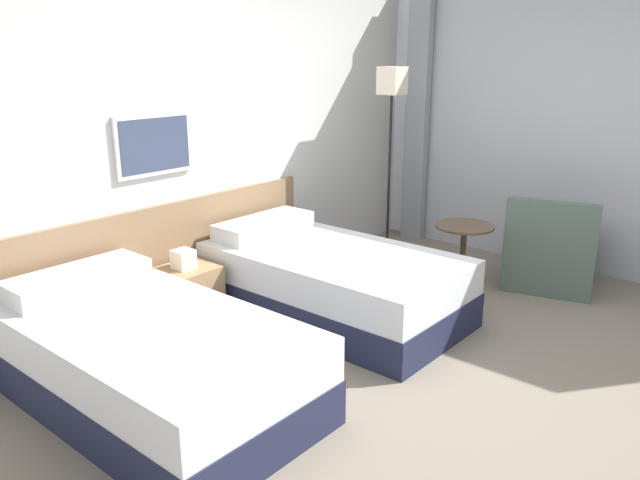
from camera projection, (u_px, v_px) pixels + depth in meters
name	position (u px, v px, depth m)	size (l,w,h in m)	color
ground_plane	(436.00, 367.00, 4.04)	(16.00, 16.00, 0.00)	slate
wall_headboard	(210.00, 139.00, 4.92)	(10.00, 0.10, 2.70)	silver
wall_window	(603.00, 125.00, 5.44)	(0.21, 4.56, 2.70)	white
bed_near_door	(150.00, 359.00, 3.57)	(1.09, 1.95, 0.65)	#1E233D
bed_near_window	(332.00, 281.00, 4.78)	(1.09, 1.95, 0.65)	#1E233D
nightstand	(186.00, 294.00, 4.64)	(0.45, 0.38, 0.57)	#9E7A51
floor_lamp	(392.00, 103.00, 5.75)	(0.24, 0.24, 1.83)	black
side_table	(463.00, 244.00, 5.28)	(0.49, 0.49, 0.56)	brown
armchair	(550.00, 254.00, 5.39)	(0.90, 0.89, 0.81)	#4C6056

